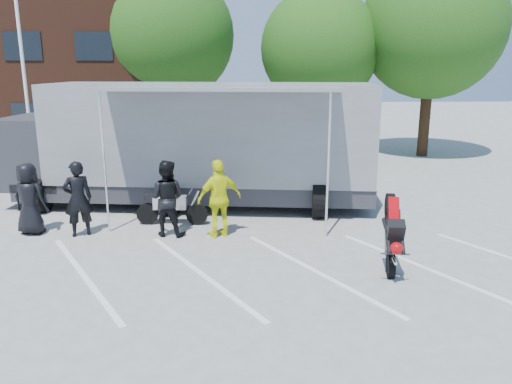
{
  "coord_description": "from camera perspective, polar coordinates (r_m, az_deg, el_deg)",
  "views": [
    {
      "loc": [
        0.87,
        -8.69,
        4.21
      ],
      "look_at": [
        1.44,
        2.7,
        1.3
      ],
      "focal_mm": 35.0,
      "sensor_mm": 36.0,
      "label": 1
    }
  ],
  "objects": [
    {
      "name": "ground",
      "position": [
        9.69,
        -7.89,
        -11.57
      ],
      "size": [
        100.0,
        100.0,
        0.0
      ],
      "primitive_type": "plane",
      "color": "#A0A19B",
      "rests_on": "ground"
    },
    {
      "name": "parking_bay_lines",
      "position": [
        10.6,
        -7.44,
        -9.19
      ],
      "size": [
        18.09,
        13.33,
        0.01
      ],
      "primitive_type": "cube",
      "rotation": [
        0.0,
        0.0,
        0.52
      ],
      "color": "white",
      "rests_on": "ground"
    },
    {
      "name": "office_building",
      "position": [
        28.83,
        -25.57,
        11.53
      ],
      "size": [
        18.0,
        8.0,
        7.0
      ],
      "primitive_type": "cube",
      "color": "#482417",
      "rests_on": "ground"
    },
    {
      "name": "flagpole",
      "position": [
        20.01,
        -24.64,
        15.48
      ],
      "size": [
        1.61,
        0.12,
        8.0
      ],
      "color": "white",
      "rests_on": "ground"
    },
    {
      "name": "tree_left",
      "position": [
        24.89,
        -9.94,
        17.22
      ],
      "size": [
        6.12,
        6.12,
        8.64
      ],
      "color": "#382314",
      "rests_on": "ground"
    },
    {
      "name": "tree_mid",
      "position": [
        24.06,
        7.3,
        15.94
      ],
      "size": [
        5.44,
        5.44,
        7.68
      ],
      "color": "#382314",
      "rests_on": "ground"
    },
    {
      "name": "tree_right",
      "position": [
        24.98,
        19.5,
        17.35
      ],
      "size": [
        6.46,
        6.46,
        9.12
      ],
      "color": "#382314",
      "rests_on": "ground"
    },
    {
      "name": "transporter_truck",
      "position": [
        15.64,
        -6.73,
        -1.41
      ],
      "size": [
        12.19,
        6.96,
        3.69
      ],
      "primitive_type": null,
      "rotation": [
        0.0,
        0.0,
        -0.12
      ],
      "color": "gray",
      "rests_on": "ground"
    },
    {
      "name": "parked_motorcycle",
      "position": [
        13.8,
        -9.49,
        -3.66
      ],
      "size": [
        2.01,
        0.8,
        1.03
      ],
      "primitive_type": null,
      "rotation": [
        0.0,
        0.0,
        1.5
      ],
      "color": "silver",
      "rests_on": "ground"
    },
    {
      "name": "stunt_bike_rider",
      "position": [
        11.27,
        14.69,
        -8.11
      ],
      "size": [
        0.96,
        1.61,
        1.78
      ],
      "primitive_type": null,
      "rotation": [
        0.0,
        0.0,
        -0.17
      ],
      "color": "black",
      "rests_on": "ground"
    },
    {
      "name": "spectator_leather_a",
      "position": [
        13.88,
        -24.49,
        -0.72
      ],
      "size": [
        1.03,
        0.82,
        1.84
      ],
      "primitive_type": "imported",
      "rotation": [
        0.0,
        0.0,
        2.85
      ],
      "color": "black",
      "rests_on": "ground"
    },
    {
      "name": "spectator_leather_b",
      "position": [
        13.24,
        -19.69,
        -0.74
      ],
      "size": [
        0.83,
        0.7,
        1.92
      ],
      "primitive_type": "imported",
      "rotation": [
        0.0,
        0.0,
        3.55
      ],
      "color": "black",
      "rests_on": "ground"
    },
    {
      "name": "spectator_leather_c",
      "position": [
        12.71,
        -10.19,
        -0.7
      ],
      "size": [
        1.07,
        0.91,
        1.93
      ],
      "primitive_type": "imported",
      "rotation": [
        0.0,
        0.0,
        2.93
      ],
      "color": "black",
      "rests_on": "ground"
    },
    {
      "name": "spectator_hivis",
      "position": [
        12.44,
        -4.2,
        -0.75
      ],
      "size": [
        1.25,
        0.92,
        1.97
      ],
      "primitive_type": "imported",
      "rotation": [
        0.0,
        0.0,
        3.57
      ],
      "color": "#F0FC0D",
      "rests_on": "ground"
    }
  ]
}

